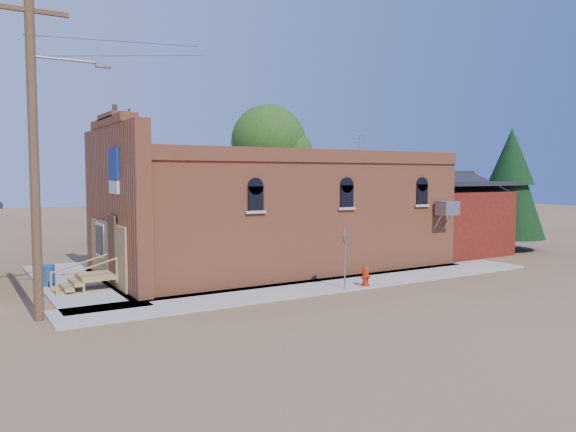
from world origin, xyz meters
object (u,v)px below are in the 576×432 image
utility_pole (36,147)px  fire_hydrant (366,276)px  brick_bar (271,214)px  trash_barrel (48,275)px  stop_sign (345,241)px

utility_pole → fire_hydrant: bearing=-6.5°
brick_bar → trash_barrel: brick_bar is taller
stop_sign → trash_barrel: size_ratio=2.91×
fire_hydrant → stop_sign: 1.61m
fire_hydrant → brick_bar: bearing=77.5°
brick_bar → stop_sign: bearing=-92.0°
trash_barrel → brick_bar: bearing=-2.5°
brick_bar → trash_barrel: (-8.94, 0.39, -1.89)m
utility_pole → trash_barrel: utility_pole is taller
fire_hydrant → utility_pole: bearing=153.4°
fire_hydrant → stop_sign: size_ratio=0.33×
utility_pole → fire_hydrant: size_ratio=12.68×
stop_sign → brick_bar: bearing=66.6°
brick_bar → stop_sign: 5.53m
brick_bar → utility_pole: utility_pole is taller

